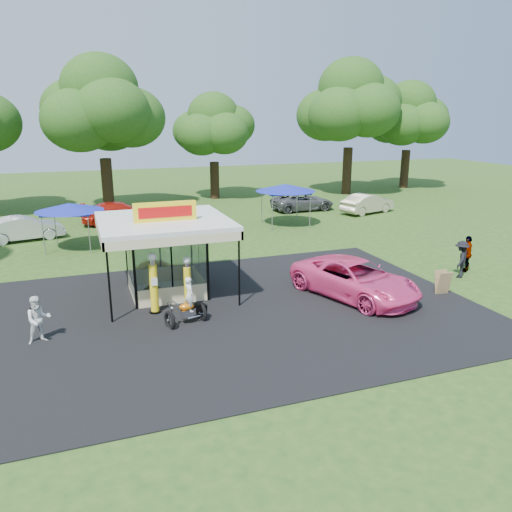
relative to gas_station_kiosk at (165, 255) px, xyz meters
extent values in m
plane|color=#244A17|center=(2.00, -4.99, -1.78)|extent=(120.00, 120.00, 0.00)
cube|color=black|center=(2.00, -2.99, -1.76)|extent=(20.00, 14.00, 0.04)
cube|color=white|center=(0.00, 0.01, -1.75)|extent=(3.00, 3.00, 0.06)
cube|color=white|center=(0.00, 0.01, 1.51)|extent=(5.40, 5.40, 0.18)
cube|color=yellow|center=(0.00, -0.49, 2.00)|extent=(2.60, 0.25, 0.80)
cube|color=red|center=(0.00, -0.62, 2.00)|extent=(2.21, 0.02, 0.45)
cylinder|color=black|center=(-2.55, -2.54, -0.18)|extent=(0.08, 0.08, 3.20)
cylinder|color=black|center=(2.55, -2.54, -0.18)|extent=(0.08, 0.08, 3.20)
cylinder|color=black|center=(-0.85, -2.13, -1.73)|extent=(0.47, 0.47, 0.11)
cylinder|color=yellow|center=(-0.85, -2.13, -0.72)|extent=(0.32, 0.32, 1.92)
cylinder|color=silver|center=(-0.85, -2.13, 0.35)|extent=(0.21, 0.21, 0.21)
sphere|color=white|center=(-0.85, -2.13, 0.56)|extent=(0.34, 0.34, 0.34)
cube|color=white|center=(-0.85, -2.32, -0.40)|extent=(0.23, 0.02, 0.32)
cylinder|color=black|center=(0.47, -2.23, -1.73)|extent=(0.42, 0.42, 0.10)
cylinder|color=yellow|center=(0.47, -2.23, -0.83)|extent=(0.29, 0.29, 1.72)
cylinder|color=silver|center=(0.47, -2.23, 0.13)|extent=(0.19, 0.19, 0.19)
sphere|color=white|center=(0.47, -2.23, 0.32)|extent=(0.31, 0.31, 0.31)
cube|color=white|center=(0.47, -2.40, -0.54)|extent=(0.21, 0.02, 0.29)
torus|color=black|center=(-0.57, -3.80, -1.48)|extent=(0.34, 0.76, 0.75)
torus|color=black|center=(0.72, -3.43, -1.48)|extent=(0.34, 0.76, 0.75)
cube|color=silver|center=(0.12, -3.61, -1.34)|extent=(0.54, 0.38, 0.27)
ellipsoid|color=orange|center=(0.12, -3.61, -1.09)|extent=(0.57, 0.32, 0.27)
cube|color=black|center=(0.42, -3.52, -1.14)|extent=(0.54, 0.36, 0.09)
cube|color=black|center=(0.75, -3.43, -1.29)|extent=(0.38, 0.38, 0.25)
cylinder|color=silver|center=(-0.44, -3.76, -1.16)|extent=(0.39, 0.16, 0.80)
cylinder|color=silver|center=(-0.31, -3.73, -0.84)|extent=(0.19, 0.53, 0.04)
sphere|color=silver|center=(-0.46, -3.77, -1.02)|extent=(0.14, 0.14, 0.14)
imported|color=white|center=(0.25, -3.57, -0.62)|extent=(0.44, 0.56, 1.34)
torus|color=black|center=(-0.71, -1.16, -1.38)|extent=(0.87, 0.54, 0.83)
torus|color=black|center=(-0.85, -1.00, -1.38)|extent=(0.89, 0.64, 0.83)
cube|color=#593819|center=(11.41, -4.34, -1.24)|extent=(0.62, 0.34, 1.06)
cube|color=#593819|center=(11.41, -4.08, -1.24)|extent=(0.62, 0.34, 1.06)
imported|color=yellow|center=(0.00, 2.21, -1.30)|extent=(2.82, 1.13, 0.96)
imported|color=#FE458D|center=(7.58, -3.20, -0.96)|extent=(4.49, 6.45, 1.64)
imported|color=white|center=(-5.02, -3.45, -0.93)|extent=(0.96, 0.82, 1.70)
imported|color=black|center=(13.86, -2.52, -0.87)|extent=(1.33, 1.28, 1.82)
imported|color=gray|center=(14.84, -1.85, -0.86)|extent=(1.15, 0.98, 1.84)
imported|color=silver|center=(-6.71, 12.84, -1.01)|extent=(4.92, 2.65, 1.54)
imported|color=red|center=(-0.55, 15.94, -0.99)|extent=(5.47, 2.29, 1.58)
imported|color=#535356|center=(14.19, 16.30, -1.05)|extent=(5.29, 2.52, 1.46)
imported|color=#C0B493|center=(18.58, 13.42, -1.00)|extent=(5.04, 2.98, 1.57)
cylinder|color=gray|center=(-5.11, 10.93, -0.70)|extent=(0.05, 0.05, 2.16)
cylinder|color=gray|center=(-2.61, 10.93, -0.70)|extent=(0.05, 0.05, 2.16)
cylinder|color=gray|center=(-5.11, 8.43, -0.70)|extent=(0.05, 0.05, 2.16)
cylinder|color=gray|center=(-2.61, 8.43, -0.70)|extent=(0.05, 0.05, 2.16)
cube|color=#1925A6|center=(-3.86, 9.68, 0.43)|extent=(2.70, 2.70, 0.11)
cone|color=#1925A6|center=(-3.86, 9.68, 0.71)|extent=(3.89, 3.89, 0.45)
cylinder|color=gray|center=(9.18, 12.82, -0.61)|extent=(0.06, 0.06, 2.35)
cylinder|color=gray|center=(11.92, 12.82, -0.61)|extent=(0.06, 0.06, 2.35)
cylinder|color=gray|center=(9.18, 10.08, -0.61)|extent=(0.06, 0.06, 2.35)
cylinder|color=gray|center=(11.92, 10.08, -0.61)|extent=(0.06, 0.06, 2.35)
cube|color=#1925A6|center=(10.55, 11.45, 0.63)|extent=(2.94, 2.94, 0.12)
cone|color=#1925A6|center=(10.55, 11.45, 0.93)|extent=(4.23, 4.23, 0.49)
cylinder|color=black|center=(-0.94, 21.79, 0.35)|extent=(0.91, 0.91, 4.27)
ellipsoid|color=#204212|center=(-0.94, 21.79, 5.90)|extent=(10.24, 10.24, 8.78)
cylinder|color=black|center=(9.00, 24.86, -0.07)|extent=(0.86, 0.86, 3.42)
ellipsoid|color=#204212|center=(9.00, 24.86, 4.30)|extent=(7.99, 7.99, 6.85)
cylinder|color=black|center=(22.20, 23.14, 0.50)|extent=(0.91, 0.91, 4.57)
ellipsoid|color=#204212|center=(22.20, 23.14, 6.35)|extent=(10.67, 10.67, 9.15)
cylinder|color=black|center=(30.39, 24.97, 0.23)|extent=(0.91, 0.91, 4.03)
ellipsoid|color=#204212|center=(30.39, 24.97, 5.28)|extent=(9.10, 9.10, 7.80)
camera|label=1|loc=(-3.36, -20.96, 5.84)|focal=35.00mm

